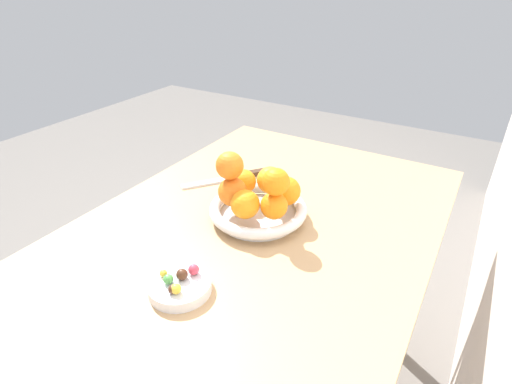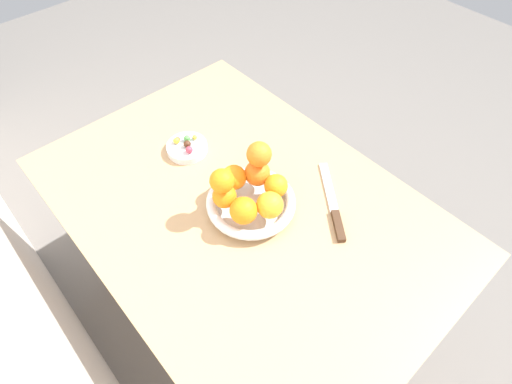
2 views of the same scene
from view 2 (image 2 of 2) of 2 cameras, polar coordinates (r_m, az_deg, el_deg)
The scene contains 19 objects.
ground_plane at distance 1.70m, azimuth -1.45°, elevation -16.90°, with size 6.00×6.00×0.00m, color slate.
dining_table at distance 1.12m, azimuth -2.11°, elevation -4.33°, with size 1.10×0.76×0.74m.
fruit_bowl at distance 1.02m, azimuth -0.72°, elevation -1.57°, with size 0.23×0.23×0.04m.
candy_dish at distance 1.19m, azimuth -9.81°, elevation 6.23°, with size 0.12×0.12×0.02m, color silver.
orange_0 at distance 0.94m, azimuth -1.79°, elevation -2.67°, with size 0.07×0.07×0.07m, color orange.
orange_1 at distance 0.95m, azimuth 1.98°, elevation -1.88°, with size 0.07×0.07×0.07m, color orange.
orange_2 at distance 1.00m, azimuth 2.88°, elevation 0.89°, with size 0.06×0.06×0.06m, color orange.
orange_3 at distance 1.02m, azimuth 0.13°, elevation 2.77°, with size 0.07×0.07×0.07m, color orange.
orange_4 at distance 1.01m, azimuth -3.17°, elevation 2.10°, with size 0.06×0.06×0.06m, color orange.
orange_5 at distance 0.98m, azimuth -4.48°, elevation -0.64°, with size 0.06×0.06×0.06m, color orange.
orange_6 at distance 0.93m, azimuth -4.82°, elevation 1.52°, with size 0.06×0.06×0.06m, color orange.
orange_7 at distance 0.97m, azimuth 0.61°, elevation 5.30°, with size 0.06×0.06×0.06m, color orange.
candy_ball_0 at distance 1.19m, azimuth -9.83°, elevation 7.57°, with size 0.02×0.02×0.02m, color #4C9947.
candy_ball_1 at distance 1.18m, azimuth -11.30°, elevation 7.20°, with size 0.02×0.02×0.02m, color gold.
candy_ball_2 at distance 1.19m, azimuth -10.99°, elevation 7.45°, with size 0.02×0.02×0.02m, color #472819.
candy_ball_3 at distance 1.19m, azimuth -8.75°, elevation 7.73°, with size 0.01×0.01×0.01m, color gold.
candy_ball_4 at distance 1.15m, azimuth -9.71°, elevation 5.85°, with size 0.02×0.02×0.02m, color #C6384C.
candy_ball_5 at distance 1.17m, azimuth -9.80°, elevation 6.76°, with size 0.02×0.02×0.02m, color #472819.
knife at distance 1.06m, azimuth 11.01°, elevation -2.08°, with size 0.22×0.18×0.01m.
Camera 2 is at (-0.50, 0.39, 1.57)m, focal length 28.00 mm.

